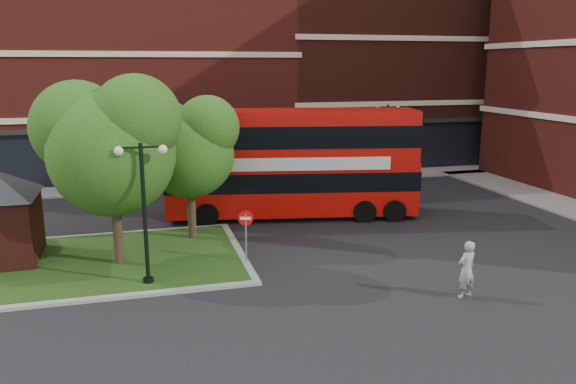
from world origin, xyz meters
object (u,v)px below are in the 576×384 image
object	(u,v)px
car_silver	(173,178)
car_white	(310,173)
bus	(292,156)
woman	(467,269)

from	to	relation	value
car_silver	car_white	size ratio (longest dim) A/B	0.84
car_silver	bus	bearing A→B (deg)	-146.36
woman	car_white	bearing A→B (deg)	-105.70
woman	car_silver	bearing A→B (deg)	-81.70
bus	car_white	world-z (taller)	bus
bus	woman	bearing A→B (deg)	-65.41
bus	car_silver	xyz separation A→B (m)	(-5.37, 8.19, -2.44)
woman	car_white	distance (m)	18.46
bus	car_white	size ratio (longest dim) A/B	2.80
woman	bus	bearing A→B (deg)	-90.55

